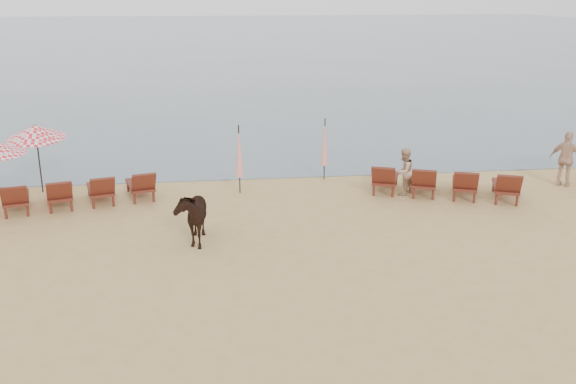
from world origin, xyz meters
name	(u,v)px	position (x,y,z in m)	size (l,w,h in m)	color
ground	(318,320)	(0.00, 0.00, 0.00)	(120.00, 120.00, 0.00)	tan
sea	(222,36)	(0.00, 80.00, 0.00)	(160.00, 140.00, 0.06)	#51606B
lounger_cluster_left	(80,191)	(-5.97, 7.83, 0.48)	(4.67, 2.88, 0.69)	#5B1E15
lounger_cluster_right	(444,182)	(5.26, 7.37, 0.49)	(4.85, 3.36, 0.71)	#5B1E15
umbrella_open_left_b	(36,132)	(-7.48, 9.41, 1.99)	(1.81, 1.84, 2.30)	black
umbrella_closed_left	(325,142)	(1.83, 9.73, 1.32)	(0.26, 0.26, 2.14)	black
umbrella_closed_right	(239,152)	(-1.13, 8.55, 1.37)	(0.27, 0.27, 2.23)	black
cow	(191,215)	(-2.58, 4.53, 0.73)	(0.79, 1.74, 1.47)	black
beachgoer_right_a	(404,172)	(4.05, 7.75, 0.76)	(0.73, 0.57, 1.51)	tan
beachgoer_right_b	(567,159)	(9.64, 7.99, 0.92)	(1.08, 0.45, 1.85)	tan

